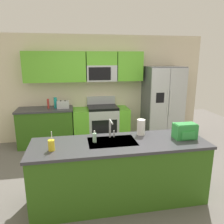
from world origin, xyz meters
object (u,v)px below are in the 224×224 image
pepper_mill (48,104)px  toaster (63,105)px  paper_towel_roll (141,127)px  range_oven (101,124)px  soap_dispenser (95,138)px  drink_cup_yellow (51,145)px  sink_faucet (111,127)px  refrigerator (162,103)px  backpack (185,131)px  bottle_teal (55,103)px

pepper_mill → toaster: bearing=-8.4°
pepper_mill → paper_towel_roll: paper_towel_roll is taller
range_oven → soap_dispenser: range_oven is taller
drink_cup_yellow → soap_dispenser: drink_cup_yellow is taller
sink_faucet → drink_cup_yellow: size_ratio=1.08×
sink_faucet → range_oven: bearing=86.1°
range_oven → drink_cup_yellow: (-0.97, -2.47, 0.53)m
drink_cup_yellow → soap_dispenser: size_ratio=1.54×
refrigerator → sink_faucet: bearing=-129.2°
refrigerator → paper_towel_roll: 2.37m
sink_faucet → soap_dispenser: sink_faucet is taller
backpack → bottle_teal: bearing=130.0°
toaster → drink_cup_yellow: (-0.07, -2.42, -0.02)m
sink_faucet → paper_towel_roll: size_ratio=1.17×
range_oven → bottle_teal: bottle_teal is taller
soap_dispenser → backpack: 1.33m
range_oven → soap_dispenser: size_ratio=8.00×
range_oven → sink_faucet: 2.26m
pepper_mill → sink_faucet: size_ratio=0.80×
toaster → pepper_mill: (-0.34, 0.05, 0.02)m
pepper_mill → bottle_teal: size_ratio=0.89×
toaster → paper_towel_roll: 2.40m
toaster → sink_faucet: bearing=-70.3°
range_oven → pepper_mill: size_ratio=6.00×
pepper_mill → bottle_teal: bottle_teal is taller
pepper_mill → range_oven: bearing=0.1°
backpack → drink_cup_yellow: bearing=-177.2°
drink_cup_yellow → backpack: drink_cup_yellow is taller
sink_faucet → backpack: (1.07, -0.22, -0.05)m
range_oven → refrigerator: size_ratio=0.74×
pepper_mill → sink_faucet: bearing=-63.1°
toaster → bottle_teal: bottle_teal is taller
refrigerator → toaster: refrigerator is taller
toaster → drink_cup_yellow: size_ratio=1.07×
toaster → soap_dispenser: bearing=-77.3°
toaster → paper_towel_roll: bearing=-58.8°
refrigerator → bottle_teal: 2.64m
refrigerator → drink_cup_yellow: (-2.53, -2.40, 0.05)m
soap_dispenser → paper_towel_roll: (0.74, 0.18, 0.05)m
refrigerator → drink_cup_yellow: bearing=-136.6°
backpack → soap_dispenser: bearing=176.1°
toaster → paper_towel_roll: paper_towel_roll is taller
sink_faucet → drink_cup_yellow: sink_faucet is taller
toaster → bottle_teal: bearing=162.2°
soap_dispenser → paper_towel_roll: size_ratio=0.71×
soap_dispenser → backpack: (1.32, -0.09, 0.05)m
paper_towel_roll → backpack: paper_towel_roll is taller
refrigerator → drink_cup_yellow: 3.49m
bottle_teal → sink_faucet: bearing=-66.8°
range_oven → sink_faucet: bearing=-93.9°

